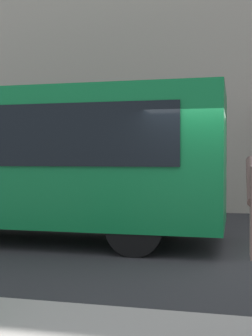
{
  "coord_description": "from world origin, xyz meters",
  "views": [
    {
      "loc": [
        -0.23,
        8.05,
        1.68
      ],
      "look_at": [
        1.94,
        -1.01,
        1.49
      ],
      "focal_mm": 48.73,
      "sensor_mm": 36.0,
      "label": 1
    }
  ],
  "objects": [
    {
      "name": "red_bus",
      "position": [
        4.46,
        -0.68,
        1.68
      ],
      "size": [
        9.05,
        2.54,
        3.08
      ],
      "color": "#0F7238",
      "rests_on": "ground_plane"
    },
    {
      "name": "ground_plane",
      "position": [
        0.0,
        0.0,
        0.0
      ],
      "size": [
        60.0,
        60.0,
        0.0
      ],
      "primitive_type": "plane",
      "color": "#2B2B2D"
    },
    {
      "name": "building_facade_far",
      "position": [
        -0.02,
        -6.8,
        5.99
      ],
      "size": [
        28.0,
        1.55,
        12.0
      ],
      "color": "#A89E8E",
      "rests_on": "ground_plane"
    }
  ]
}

